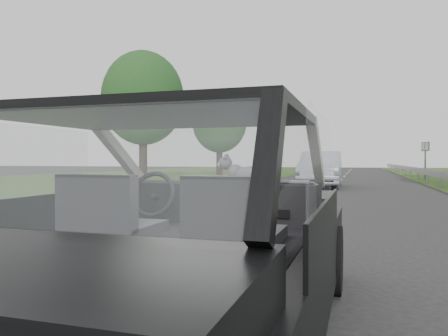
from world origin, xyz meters
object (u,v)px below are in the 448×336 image
Objects in this scene: other_car at (321,169)px; cat at (254,173)px; subject_car at (186,230)px; highway_sign at (425,161)px.

cat is at bearing -88.11° from other_car.
subject_car is 1.77× the size of highway_sign.
other_car is (-0.56, 16.77, 0.06)m from subject_car.
highway_sign reaches higher than other_car.
highway_sign is at bearing 79.95° from cat.
other_car is 10.61m from highway_sign.
other_car is (-0.87, 16.18, -0.29)m from cat.
other_car is at bearing 91.90° from subject_car.
subject_car reaches higher than cat.
cat is at bearing 62.32° from subject_car.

